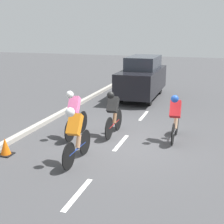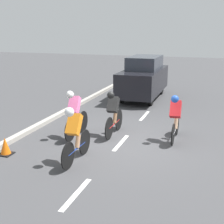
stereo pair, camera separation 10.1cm
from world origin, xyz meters
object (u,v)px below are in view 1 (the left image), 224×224
at_px(cyclist_pink, 75,113).
at_px(traffic_cone, 5,147).
at_px(cyclist_red, 175,116).
at_px(support_car, 142,77).
at_px(cyclist_orange, 75,133).
at_px(cyclist_black, 113,112).

xyz_separation_m(cyclist_pink, traffic_cone, (1.22, 1.92, -0.58)).
relative_size(cyclist_red, cyclist_pink, 0.99).
relative_size(cyclist_pink, support_car, 0.39).
height_order(cyclist_pink, traffic_cone, cyclist_pink).
xyz_separation_m(support_car, traffic_cone, (1.95, 8.25, -0.80)).
bearing_deg(cyclist_orange, cyclist_pink, -64.82).
xyz_separation_m(cyclist_black, support_car, (0.35, -5.76, 0.26)).
bearing_deg(cyclist_red, cyclist_pink, 13.10).
distance_m(cyclist_red, cyclist_orange, 3.32).
bearing_deg(cyclist_orange, support_car, -89.33).
distance_m(cyclist_red, traffic_cone, 5.03).
bearing_deg(cyclist_orange, cyclist_red, -131.73).
bearing_deg(traffic_cone, support_car, -103.31).
relative_size(cyclist_red, cyclist_orange, 0.97).
bearing_deg(support_car, cyclist_black, 93.48).
relative_size(cyclist_black, traffic_cone, 3.54).
xyz_separation_m(cyclist_orange, cyclist_pink, (0.83, -1.77, 0.01)).
bearing_deg(cyclist_red, traffic_cone, 31.71).
height_order(cyclist_red, cyclist_orange, cyclist_orange).
bearing_deg(cyclist_pink, cyclist_red, -166.90).
bearing_deg(cyclist_pink, support_car, -96.64).
bearing_deg(support_car, cyclist_pink, 83.36).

